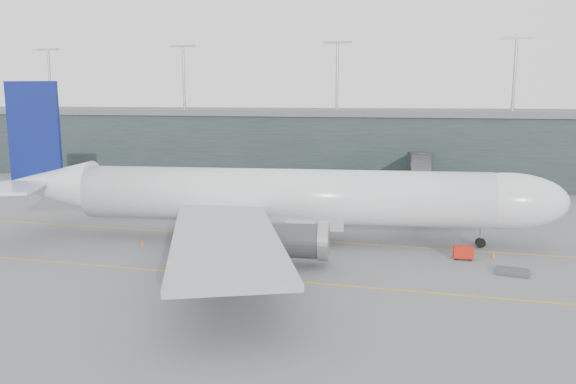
# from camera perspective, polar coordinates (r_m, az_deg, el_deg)

# --- Properties ---
(ground) EXTENTS (320.00, 320.00, 0.00)m
(ground) POSITION_cam_1_polar(r_m,az_deg,el_deg) (77.47, -4.75, -3.75)
(ground) COLOR #57575C
(ground) RESTS_ON ground
(taxiline_a) EXTENTS (160.00, 0.25, 0.02)m
(taxiline_a) POSITION_cam_1_polar(r_m,az_deg,el_deg) (73.81, -5.77, -4.43)
(taxiline_a) COLOR #C39712
(taxiline_a) RESTS_ON ground
(taxiline_b) EXTENTS (160.00, 0.25, 0.02)m
(taxiline_b) POSITION_cam_1_polar(r_m,az_deg,el_deg) (59.61, -11.10, -7.97)
(taxiline_b) COLOR #C39712
(taxiline_b) RESTS_ON ground
(taxiline_lead_main) EXTENTS (0.25, 60.00, 0.02)m
(taxiline_lead_main) POSITION_cam_1_polar(r_m,az_deg,el_deg) (95.00, 2.05, -1.24)
(taxiline_lead_main) COLOR #C39712
(taxiline_lead_main) RESTS_ON ground
(terminal) EXTENTS (240.00, 36.00, 29.00)m
(terminal) POSITION_cam_1_polar(r_m,az_deg,el_deg) (131.95, 3.48, 5.11)
(terminal) COLOR #1F2A2A
(terminal) RESTS_ON ground
(main_aircraft) EXTENTS (70.92, 66.19, 19.88)m
(main_aircraft) POSITION_cam_1_polar(r_m,az_deg,el_deg) (69.64, -0.89, -0.54)
(main_aircraft) COLOR silver
(main_aircraft) RESTS_ON ground
(jet_bridge) EXTENTS (4.98, 48.90, 7.45)m
(jet_bridge) POSITION_cam_1_polar(r_m,az_deg,el_deg) (98.63, 13.39, 2.18)
(jet_bridge) COLOR #313036
(jet_bridge) RESTS_ON ground
(gse_cart) EXTENTS (2.19, 1.46, 1.45)m
(gse_cart) POSITION_cam_1_polar(r_m,az_deg,el_deg) (65.75, 17.37, -5.85)
(gse_cart) COLOR #B3190C
(gse_cart) RESTS_ON ground
(baggage_dolly) EXTENTS (3.55, 3.00, 0.32)m
(baggage_dolly) POSITION_cam_1_polar(r_m,az_deg,el_deg) (62.42, 21.83, -7.51)
(baggage_dolly) COLOR #3E3D42
(baggage_dolly) RESTS_ON ground
(uld_a) EXTENTS (2.23, 1.83, 1.95)m
(uld_a) POSITION_cam_1_polar(r_m,az_deg,el_deg) (87.78, -6.77, -1.52)
(uld_a) COLOR #3A3B40
(uld_a) RESTS_ON ground
(uld_b) EXTENTS (1.97, 1.62, 1.71)m
(uld_b) POSITION_cam_1_polar(r_m,az_deg,el_deg) (88.87, -4.79, -1.43)
(uld_b) COLOR #3A3B40
(uld_b) RESTS_ON ground
(uld_c) EXTENTS (2.55, 2.32, 1.89)m
(uld_c) POSITION_cam_1_polar(r_m,az_deg,el_deg) (87.84, -1.97, -1.47)
(uld_c) COLOR #3A3B40
(uld_c) RESTS_ON ground
(cone_nose) EXTENTS (0.41, 0.41, 0.66)m
(cone_nose) POSITION_cam_1_polar(r_m,az_deg,el_deg) (67.64, 20.16, -6.00)
(cone_nose) COLOR orange
(cone_nose) RESTS_ON ground
(cone_wing_stbd) EXTENTS (0.39, 0.39, 0.61)m
(cone_wing_stbd) POSITION_cam_1_polar(r_m,az_deg,el_deg) (58.19, -3.04, -7.93)
(cone_wing_stbd) COLOR red
(cone_wing_stbd) RESTS_ON ground
(cone_wing_port) EXTENTS (0.49, 0.49, 0.79)m
(cone_wing_port) POSITION_cam_1_polar(r_m,az_deg,el_deg) (83.96, 3.53, -2.42)
(cone_wing_port) COLOR #F9480D
(cone_wing_port) RESTS_ON ground
(cone_tail) EXTENTS (0.40, 0.40, 0.64)m
(cone_tail) POSITION_cam_1_polar(r_m,az_deg,el_deg) (71.04, -14.59, -4.99)
(cone_tail) COLOR #D15A0B
(cone_tail) RESTS_ON ground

